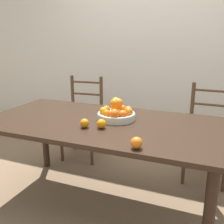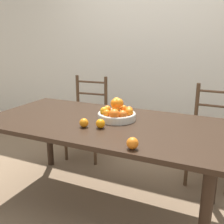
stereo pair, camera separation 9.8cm
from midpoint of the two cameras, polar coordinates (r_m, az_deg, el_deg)
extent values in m
plane|color=#7F664C|center=(2.49, -0.93, -19.17)|extent=(12.00, 12.00, 0.00)
cube|color=silver|center=(3.52, 10.48, 13.53)|extent=(8.00, 0.06, 2.60)
cube|color=black|center=(2.14, -1.02, -2.41)|extent=(1.92, 0.99, 0.03)
cylinder|color=black|center=(3.05, -12.63, -4.85)|extent=(0.07, 0.07, 0.74)
cylinder|color=black|center=(2.48, 22.58, -10.69)|extent=(0.07, 0.07, 0.74)
cylinder|color=beige|center=(2.17, 2.34, -1.02)|extent=(0.32, 0.32, 0.05)
torus|color=beige|center=(2.16, 2.35, -0.41)|extent=(0.32, 0.32, 0.02)
sphere|color=orange|center=(2.13, 5.05, 0.00)|extent=(0.07, 0.07, 0.07)
sphere|color=orange|center=(2.18, 5.00, 0.34)|extent=(0.07, 0.07, 0.07)
sphere|color=orange|center=(2.24, 3.79, 0.73)|extent=(0.06, 0.06, 0.06)
sphere|color=orange|center=(2.25, 2.17, 1.08)|extent=(0.08, 0.08, 0.08)
sphere|color=orange|center=(2.22, 0.17, 0.61)|extent=(0.06, 0.06, 0.06)
sphere|color=orange|center=(2.16, -0.39, 0.23)|extent=(0.07, 0.07, 0.07)
sphere|color=orange|center=(2.10, 0.14, -0.34)|extent=(0.06, 0.06, 0.06)
sphere|color=orange|center=(2.06, 1.90, -0.50)|extent=(0.08, 0.08, 0.08)
sphere|color=orange|center=(2.07, 3.71, -0.60)|extent=(0.07, 0.07, 0.07)
sphere|color=orange|center=(2.13, 2.80, 1.92)|extent=(0.08, 0.08, 0.08)
sphere|color=orange|center=(2.18, 2.29, 2.23)|extent=(0.07, 0.07, 0.07)
sphere|color=orange|center=(2.13, 1.95, 1.87)|extent=(0.07, 0.07, 0.07)
sphere|color=orange|center=(1.61, 6.23, -6.79)|extent=(0.07, 0.07, 0.07)
sphere|color=orange|center=(1.96, -1.09, -2.55)|extent=(0.07, 0.07, 0.07)
sphere|color=orange|center=(1.99, -4.72, -2.37)|extent=(0.07, 0.07, 0.07)
cylinder|color=#513823|center=(3.18, -9.16, -6.53)|extent=(0.04, 0.04, 0.45)
cylinder|color=#513823|center=(3.03, -2.76, -7.51)|extent=(0.04, 0.04, 0.45)
cylinder|color=#513823|center=(3.40, -6.51, -0.26)|extent=(0.04, 0.04, 0.98)
cylinder|color=#513823|center=(3.26, -0.47, -0.87)|extent=(0.04, 0.04, 0.98)
cube|color=#513823|center=(3.17, -4.80, -1.79)|extent=(0.46, 0.44, 0.04)
cylinder|color=#513823|center=(3.29, -3.59, 1.44)|extent=(0.38, 0.06, 0.02)
cylinder|color=#513823|center=(3.26, -3.63, 3.96)|extent=(0.38, 0.06, 0.02)
cylinder|color=#513823|center=(3.23, -3.68, 6.53)|extent=(0.38, 0.06, 0.02)
cylinder|color=#513823|center=(2.74, 16.96, -10.93)|extent=(0.04, 0.04, 0.45)
cylinder|color=#513823|center=(2.97, 18.46, -3.40)|extent=(0.04, 0.04, 0.98)
cube|color=#513823|center=(2.79, 21.80, -5.40)|extent=(0.42, 0.40, 0.04)
cylinder|color=#513823|center=(2.92, 22.35, -1.64)|extent=(0.38, 0.03, 0.02)
cylinder|color=#513823|center=(2.88, 22.65, 1.17)|extent=(0.38, 0.03, 0.02)
cylinder|color=#513823|center=(2.85, 22.97, 4.05)|extent=(0.38, 0.03, 0.02)
camera|label=1|loc=(0.05, -88.64, 0.39)|focal=42.00mm
camera|label=2|loc=(0.05, 91.36, -0.39)|focal=42.00mm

